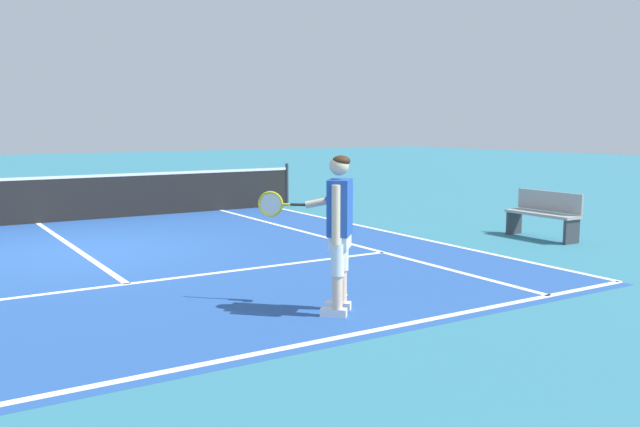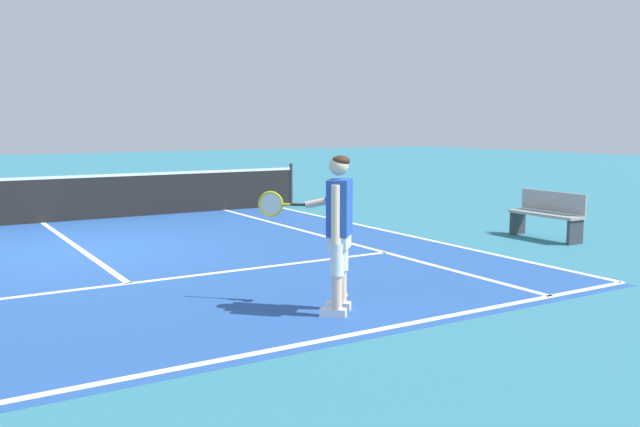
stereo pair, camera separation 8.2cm
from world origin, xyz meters
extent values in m
plane|color=teal|center=(0.00, 0.00, 0.00)|extent=(80.00, 80.00, 0.00)
cube|color=#234C93|center=(0.00, -1.10, 0.00)|extent=(10.98, 10.08, 0.00)
cube|color=white|center=(0.00, -5.95, 0.00)|extent=(10.98, 0.10, 0.01)
cube|color=white|center=(0.00, -2.66, 0.00)|extent=(8.23, 0.10, 0.01)
cube|color=white|center=(0.00, 0.54, 0.00)|extent=(0.10, 6.40, 0.01)
cube|color=white|center=(4.12, -1.10, 0.00)|extent=(0.10, 9.68, 0.01)
cube|color=white|center=(5.49, -1.10, 0.00)|extent=(0.10, 9.68, 0.01)
cylinder|color=#333338|center=(5.94, 3.74, 0.54)|extent=(0.08, 0.08, 1.07)
cube|color=black|center=(0.00, 3.74, 0.46)|extent=(11.84, 0.02, 0.91)
cube|color=white|center=(0.00, 3.74, 0.94)|extent=(11.84, 0.03, 0.06)
cube|color=white|center=(1.44, -5.31, 0.04)|extent=(0.28, 0.27, 0.09)
cube|color=white|center=(1.63, -5.11, 0.04)|extent=(0.28, 0.27, 0.09)
cylinder|color=beige|center=(1.47, -5.34, 0.27)|extent=(0.11, 0.11, 0.36)
cylinder|color=silver|center=(1.47, -5.34, 0.66)|extent=(0.14, 0.14, 0.41)
cylinder|color=beige|center=(1.66, -5.14, 0.27)|extent=(0.11, 0.11, 0.36)
cylinder|color=silver|center=(1.66, -5.14, 0.66)|extent=(0.14, 0.14, 0.41)
cube|color=silver|center=(1.56, -5.24, 0.82)|extent=(0.38, 0.38, 0.20)
cube|color=#234CAD|center=(1.56, -5.24, 1.16)|extent=(0.42, 0.43, 0.60)
cylinder|color=beige|center=(1.40, -5.41, 1.11)|extent=(0.09, 0.09, 0.62)
cylinder|color=#234CAD|center=(1.68, -4.99, 1.31)|extent=(0.25, 0.25, 0.29)
cylinder|color=beige|center=(1.55, -4.81, 1.17)|extent=(0.27, 0.26, 0.14)
sphere|color=beige|center=(1.55, -5.23, 1.60)|extent=(0.21, 0.21, 0.21)
ellipsoid|color=#382314|center=(1.57, -5.25, 1.66)|extent=(0.28, 0.28, 0.12)
cylinder|color=#232326|center=(1.41, -4.65, 1.14)|extent=(0.17, 0.16, 0.03)
cylinder|color=yellow|center=(1.30, -4.55, 1.14)|extent=(0.09, 0.09, 0.02)
torus|color=yellow|center=(1.16, -4.42, 1.14)|extent=(0.23, 0.22, 0.30)
cylinder|color=silver|center=(1.16, -4.42, 1.14)|extent=(0.18, 0.18, 0.25)
sphere|color=#CCE02D|center=(1.98, -4.72, 0.03)|extent=(0.07, 0.07, 0.07)
cube|color=#9E9993|center=(7.34, -3.11, 0.45)|extent=(0.40, 1.40, 0.05)
cube|color=#9E9993|center=(7.52, -3.11, 0.67)|extent=(0.04, 1.40, 0.36)
cube|color=#38383D|center=(7.34, -3.75, 0.21)|extent=(0.36, 0.06, 0.42)
cube|color=#38383D|center=(7.34, -2.47, 0.21)|extent=(0.36, 0.06, 0.42)
camera|label=1|loc=(-2.41, -11.18, 2.03)|focal=38.01mm
camera|label=2|loc=(-2.34, -11.23, 2.03)|focal=38.01mm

